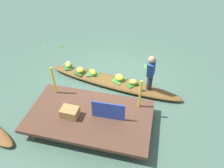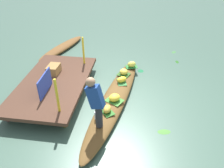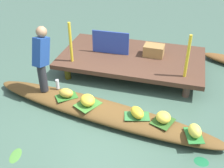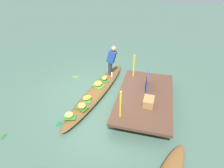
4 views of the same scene
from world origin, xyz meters
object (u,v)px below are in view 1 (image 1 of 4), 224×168
object	(u,v)px
banana_bunch_2	(133,82)
produce_crate	(70,112)
banana_bunch_4	(80,70)
water_bottle	(141,88)
market_banner	(108,111)
banana_bunch_0	(93,72)
banana_bunch_1	(119,77)
vendor_boat	(113,82)
banana_bunch_3	(68,64)
vendor_person	(151,71)

from	to	relation	value
banana_bunch_2	produce_crate	xyz separation A→B (m)	(1.35, 1.82, 0.20)
banana_bunch_4	produce_crate	bearing A→B (deg)	103.15
produce_crate	banana_bunch_4	bearing A→B (deg)	-76.85
water_bottle	market_banner	world-z (taller)	market_banner
banana_bunch_0	banana_bunch_1	xyz separation A→B (m)	(-0.92, 0.09, 0.01)
produce_crate	water_bottle	bearing A→B (deg)	-135.54
banana_bunch_2	market_banner	distance (m)	1.75
banana_bunch_1	banana_bunch_4	world-z (taller)	banana_bunch_1
banana_bunch_0	market_banner	bearing A→B (deg)	118.01
banana_bunch_0	water_bottle	bearing A→B (deg)	165.45
banana_bunch_2	market_banner	size ratio (longest dim) A/B	0.33
vendor_boat	water_bottle	distance (m)	1.02
banana_bunch_3	banana_bunch_1	bearing A→B (deg)	170.45
banana_bunch_2	vendor_boat	bearing A→B (deg)	-7.84
vendor_boat	market_banner	distance (m)	1.87
banana_bunch_3	market_banner	size ratio (longest dim) A/B	0.32
vendor_person	water_bottle	bearing A→B (deg)	17.21
banana_bunch_1	market_banner	world-z (taller)	market_banner
banana_bunch_0	banana_bunch_3	xyz separation A→B (m)	(0.95, -0.22, 0.01)
banana_bunch_2	banana_bunch_1	bearing A→B (deg)	-14.22
banana_bunch_2	vendor_person	xyz separation A→B (m)	(-0.49, 0.15, 0.62)
banana_bunch_4	produce_crate	size ratio (longest dim) A/B	0.58
banana_bunch_1	banana_bunch_4	xyz separation A→B (m)	(1.36, -0.11, -0.01)
vendor_boat	banana_bunch_3	world-z (taller)	banana_bunch_3
banana_bunch_4	water_bottle	bearing A→B (deg)	168.03
banana_bunch_3	water_bottle	distance (m)	2.70
water_bottle	produce_crate	size ratio (longest dim) A/B	0.45
banana_bunch_2	market_banner	xyz separation A→B (m)	(0.38, 1.68, 0.33)
vendor_boat	vendor_person	bearing A→B (deg)	177.08
vendor_boat	vendor_person	size ratio (longest dim) A/B	3.60
vendor_person	water_bottle	size ratio (longest dim) A/B	6.39
banana_bunch_4	water_bottle	xyz separation A→B (m)	(-2.11, 0.45, 0.01)
market_banner	produce_crate	world-z (taller)	market_banner
banana_bunch_2	banana_bunch_3	distance (m)	2.38
banana_bunch_1	banana_bunch_2	size ratio (longest dim) A/B	1.10
banana_bunch_3	vendor_person	size ratio (longest dim) A/B	0.21
water_bottle	vendor_person	bearing A→B (deg)	-162.79
vendor_boat	market_banner	world-z (taller)	market_banner
vendor_boat	banana_bunch_3	xyz separation A→B (m)	(1.66, -0.34, 0.21)
banana_bunch_0	produce_crate	xyz separation A→B (m)	(-0.04, 2.03, 0.20)
banana_bunch_1	vendor_boat	bearing A→B (deg)	7.03
banana_bunch_2	banana_bunch_3	size ratio (longest dim) A/B	1.03
banana_bunch_1	produce_crate	size ratio (longest dim) A/B	0.69
banana_bunch_1	banana_bunch_2	distance (m)	0.48
banana_bunch_4	banana_bunch_0	bearing A→B (deg)	178.06
vendor_boat	banana_bunch_1	world-z (taller)	banana_bunch_1
vendor_boat	banana_bunch_2	distance (m)	0.71
banana_bunch_4	market_banner	size ratio (longest dim) A/B	0.31
banana_bunch_4	vendor_person	bearing A→B (deg)	170.69
market_banner	produce_crate	distance (m)	0.99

